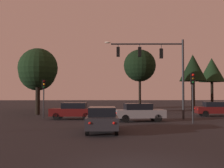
# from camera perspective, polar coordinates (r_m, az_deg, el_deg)

# --- Properties ---
(ground_plane) EXTENTS (168.00, 168.00, 0.00)m
(ground_plane) POSITION_cam_1_polar(r_m,az_deg,el_deg) (33.33, 0.00, -5.99)
(ground_plane) COLOR black
(ground_plane) RESTS_ON ground
(traffic_signal_mast_arm) EXTENTS (7.28, 0.58, 7.32)m
(traffic_signal_mast_arm) POSITION_cam_1_polar(r_m,az_deg,el_deg) (26.96, 9.05, 4.34)
(traffic_signal_mast_arm) COLOR #232326
(traffic_signal_mast_arm) RESTS_ON ground
(traffic_light_corner_left) EXTENTS (0.31, 0.36, 3.97)m
(traffic_light_corner_left) POSITION_cam_1_polar(r_m,az_deg,el_deg) (23.59, 15.61, -0.66)
(traffic_light_corner_left) COLOR #232326
(traffic_light_corner_left) RESTS_ON ground
(traffic_light_corner_right) EXTENTS (0.36, 0.39, 3.72)m
(traffic_light_corner_right) POSITION_cam_1_polar(r_m,az_deg,el_deg) (28.74, -13.28, -1.27)
(traffic_light_corner_right) COLOR #232326
(traffic_light_corner_right) RESTS_ON ground
(car_nearside_lane) EXTENTS (1.86, 4.59, 1.52)m
(car_nearside_lane) POSITION_cam_1_polar(r_m,az_deg,el_deg) (17.66, -1.96, -6.88)
(car_nearside_lane) COLOR #232328
(car_nearside_lane) RESTS_ON ground
(car_crossing_left) EXTENTS (4.35, 2.17, 1.52)m
(car_crossing_left) POSITION_cam_1_polar(r_m,az_deg,el_deg) (24.68, 5.39, -5.51)
(car_crossing_left) COLOR gray
(car_crossing_left) RESTS_ON ground
(car_crossing_right) EXTENTS (4.21, 2.07, 1.52)m
(car_crossing_right) POSITION_cam_1_polar(r_m,az_deg,el_deg) (26.89, -7.67, -5.22)
(car_crossing_right) COLOR #4C0F0F
(car_crossing_right) RESTS_ON ground
(car_far_lane) EXTENTS (4.49, 2.01, 1.52)m
(car_far_lane) POSITION_cam_1_polar(r_m,az_deg,el_deg) (32.30, 19.91, -4.58)
(car_far_lane) COLOR #4C0F0F
(car_far_lane) RESTS_ON ground
(tree_behind_sign) EXTENTS (3.75, 3.75, 7.91)m
(tree_behind_sign) POSITION_cam_1_polar(r_m,az_deg,el_deg) (42.26, 15.62, 3.00)
(tree_behind_sign) COLOR black
(tree_behind_sign) RESTS_ON ground
(tree_left_far) EXTENTS (3.81, 3.81, 7.62)m
(tree_left_far) POSITION_cam_1_polar(r_m,az_deg,el_deg) (34.56, 5.48, 3.60)
(tree_left_far) COLOR black
(tree_left_far) RESTS_ON ground
(tree_center_horizon) EXTENTS (3.99, 3.99, 7.94)m
(tree_center_horizon) POSITION_cam_1_polar(r_m,az_deg,el_deg) (47.45, 19.04, 2.58)
(tree_center_horizon) COLOR black
(tree_center_horizon) RESTS_ON ground
(tree_right_cluster) EXTENTS (5.35, 5.35, 8.19)m
(tree_right_cluster) POSITION_cam_1_polar(r_m,az_deg,el_deg) (43.12, -14.44, 2.28)
(tree_right_cluster) COLOR black
(tree_right_cluster) RESTS_ON ground
(tree_lot_edge) EXTENTS (4.44, 4.44, 7.50)m
(tree_lot_edge) POSITION_cam_1_polar(r_m,az_deg,el_deg) (33.75, -14.35, 3.02)
(tree_lot_edge) COLOR black
(tree_lot_edge) RESTS_ON ground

